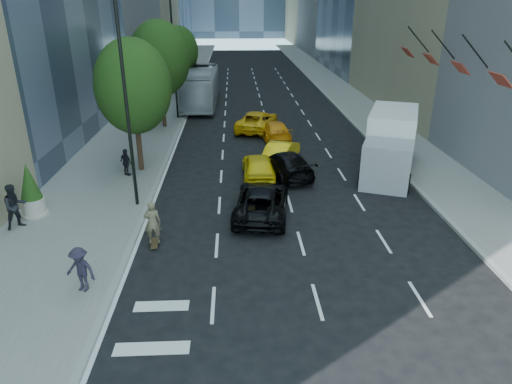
{
  "coord_description": "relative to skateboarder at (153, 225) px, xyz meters",
  "views": [
    {
      "loc": [
        -1.67,
        -16.57,
        9.35
      ],
      "look_at": [
        -0.79,
        1.79,
        1.6
      ],
      "focal_mm": 32.0,
      "sensor_mm": 36.0,
      "label": 1
    }
  ],
  "objects": [
    {
      "name": "tree_far",
      "position": [
        -2.14,
        31.9,
        3.7
      ],
      "size": [
        3.9,
        3.9,
        6.92
      ],
      "color": "black",
      "rests_on": "sidewalk_left"
    },
    {
      "name": "facade_flags",
      "position": [
        15.7,
        9.9,
        5.26
      ],
      "size": [
        1.85,
        13.3,
        2.05
      ],
      "color": "black",
      "rests_on": "ground"
    },
    {
      "name": "city_bus",
      "position": [
        0.26,
        27.67,
        0.77
      ],
      "size": [
        3.05,
        12.25,
        3.4
      ],
      "primitive_type": "imported",
      "rotation": [
        0.0,
        0.0,
        -0.02
      ],
      "color": "silver",
      "rests_on": "ground"
    },
    {
      "name": "taxi_b",
      "position": [
        6.26,
        10.22,
        -0.25
      ],
      "size": [
        2.82,
        4.36,
        1.36
      ],
      "primitive_type": "imported",
      "rotation": [
        0.0,
        0.0,
        2.77
      ],
      "color": "yellow",
      "rests_on": "ground"
    },
    {
      "name": "lamp_near",
      "position": [
        -1.26,
        3.9,
        4.89
      ],
      "size": [
        2.13,
        0.22,
        10.0
      ],
      "color": "black",
      "rests_on": "sidewalk_left"
    },
    {
      "name": "taxi_c",
      "position": [
        5.13,
        17.9,
        -0.18
      ],
      "size": [
        3.86,
        5.84,
        1.49
      ],
      "primitive_type": "imported",
      "rotation": [
        0.0,
        0.0,
        2.86
      ],
      "color": "#ECAB0C",
      "rests_on": "ground"
    },
    {
      "name": "sidewalk_left",
      "position": [
        -3.94,
        29.9,
        -0.85
      ],
      "size": [
        6.0,
        120.0,
        0.15
      ],
      "primitive_type": "cube",
      "color": "slate",
      "rests_on": "ground"
    },
    {
      "name": "pedestrian_a",
      "position": [
        -6.14,
        1.66,
        0.23
      ],
      "size": [
        1.23,
        1.22,
        2.01
      ],
      "primitive_type": "imported",
      "rotation": [
        0.0,
        0.0,
        0.76
      ],
      "color": "black",
      "rests_on": "sidewalk_left"
    },
    {
      "name": "ground",
      "position": [
        5.06,
        -0.1,
        -0.93
      ],
      "size": [
        160.0,
        160.0,
        0.0
      ],
      "primitive_type": "plane",
      "color": "black",
      "rests_on": "ground"
    },
    {
      "name": "black_sedan_lincoln",
      "position": [
        4.59,
        2.72,
        -0.22
      ],
      "size": [
        3.04,
        5.39,
        1.42
      ],
      "primitive_type": "imported",
      "rotation": [
        0.0,
        0.0,
        3.0
      ],
      "color": "black",
      "rests_on": "ground"
    },
    {
      "name": "pedestrian_c",
      "position": [
        -1.9,
        -3.27,
        0.05
      ],
      "size": [
        1.21,
        0.93,
        1.65
      ],
      "primitive_type": "imported",
      "rotation": [
        0.0,
        0.0,
        -0.34
      ],
      "color": "#272030",
      "rests_on": "sidewalk_left"
    },
    {
      "name": "lamp_far",
      "position": [
        -1.26,
        21.9,
        4.89
      ],
      "size": [
        2.13,
        0.22,
        10.0
      ],
      "color": "black",
      "rests_on": "sidewalk_left"
    },
    {
      "name": "tree_near",
      "position": [
        -2.14,
        8.9,
        4.04
      ],
      "size": [
        4.2,
        4.2,
        7.46
      ],
      "color": "black",
      "rests_on": "sidewalk_left"
    },
    {
      "name": "tree_mid",
      "position": [
        -2.14,
        18.9,
        4.39
      ],
      "size": [
        4.5,
        4.5,
        7.99
      ],
      "color": "black",
      "rests_on": "sidewalk_left"
    },
    {
      "name": "traffic_signal",
      "position": [
        -1.34,
        39.9,
        3.31
      ],
      "size": [
        2.48,
        0.53,
        5.2
      ],
      "color": "black",
      "rests_on": "sidewalk_left"
    },
    {
      "name": "black_sedan_mercedes",
      "position": [
        6.26,
        7.9,
        -0.22
      ],
      "size": [
        3.27,
        5.21,
        1.41
      ],
      "primitive_type": "imported",
      "rotation": [
        0.0,
        0.0,
        3.43
      ],
      "color": "black",
      "rests_on": "ground"
    },
    {
      "name": "skateboarder",
      "position": [
        0.0,
        0.0,
        0.0
      ],
      "size": [
        0.72,
        0.51,
        1.85
      ],
      "primitive_type": "imported",
      "rotation": [
        0.0,
        0.0,
        3.24
      ],
      "color": "brown",
      "rests_on": "ground"
    },
    {
      "name": "planter_shrub",
      "position": [
        -5.94,
        2.9,
        0.42
      ],
      "size": [
        1.05,
        1.05,
        2.52
      ],
      "color": "beige",
      "rests_on": "sidewalk_left"
    },
    {
      "name": "sidewalk_right",
      "position": [
        15.06,
        29.9,
        -0.85
      ],
      "size": [
        4.0,
        120.0,
        0.15
      ],
      "primitive_type": "cube",
      "color": "slate",
      "rests_on": "ground"
    },
    {
      "name": "pedestrian_b",
      "position": [
        -2.75,
        7.91,
        0.01
      ],
      "size": [
        0.95,
        0.89,
        1.57
      ],
      "primitive_type": "imported",
      "rotation": [
        0.0,
        0.0,
        2.44
      ],
      "color": "black",
      "rests_on": "sidewalk_left"
    },
    {
      "name": "box_truck",
      "position": [
        12.38,
        8.33,
        0.82
      ],
      "size": [
        5.04,
        7.63,
        3.44
      ],
      "rotation": [
        0.0,
        0.0,
        -0.38
      ],
      "color": "white",
      "rests_on": "ground"
    },
    {
      "name": "taxi_d",
      "position": [
        6.26,
        15.4,
        -0.27
      ],
      "size": [
        2.39,
        4.7,
        1.31
      ],
      "primitive_type": "imported",
      "rotation": [
        0.0,
        0.0,
        3.27
      ],
      "color": "#FF9B0D",
      "rests_on": "ground"
    },
    {
      "name": "taxi_a",
      "position": [
        4.69,
        7.43,
        -0.19
      ],
      "size": [
        1.77,
        4.36,
        1.48
      ],
      "primitive_type": "imported",
      "rotation": [
        0.0,
        0.0,
        3.15
      ],
      "color": "yellow",
      "rests_on": "ground"
    }
  ]
}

